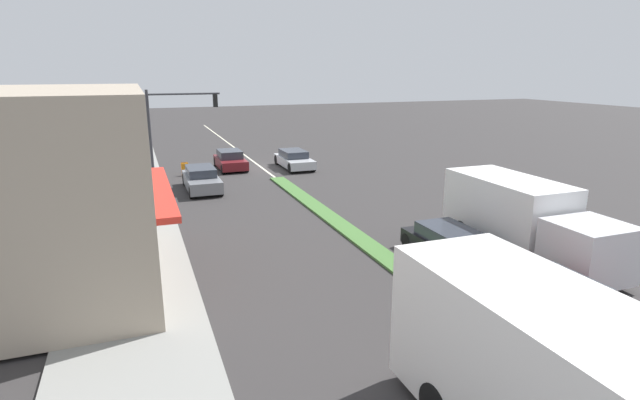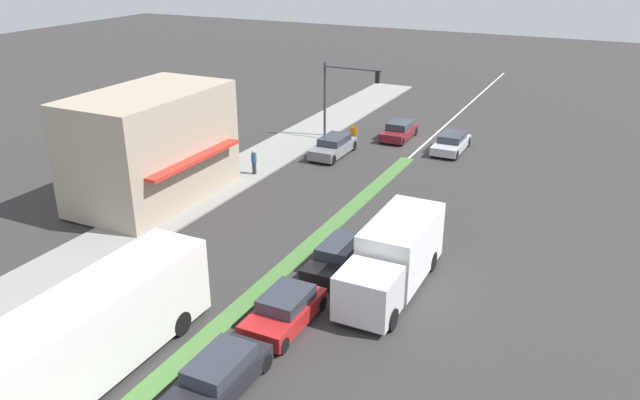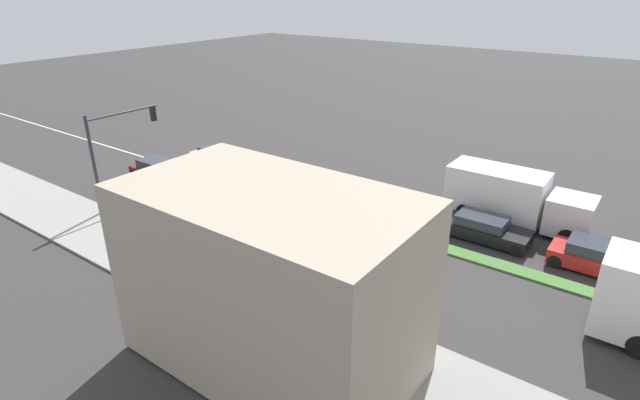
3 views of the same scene
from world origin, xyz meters
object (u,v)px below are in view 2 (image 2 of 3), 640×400
Objects in this scene: city_bus at (80,339)px; hatchback_red at (285,310)px; delivery_truck at (394,256)px; warning_aframe_sign at (354,132)px; suv_grey at (333,146)px; sedan_silver at (451,143)px; traffic_signal_main at (342,88)px; sedan_dark at (218,378)px; sedan_maroon at (399,131)px; suv_black at (339,256)px; pedestrian at (254,161)px.

city_bus reaches higher than hatchback_red.
delivery_truck is 12.93m from city_bus.
warning_aframe_sign is 0.19× the size of suv_grey.
city_bus is at bearing 56.14° from delivery_truck.
sedan_silver is at bearing -90.00° from hatchback_red.
sedan_silver is 0.98× the size of suv_grey.
traffic_signal_main is at bearing -59.76° from delivery_truck.
suv_grey is at bearing 32.62° from sedan_silver.
sedan_dark is 1.13× the size of sedan_maroon.
sedan_dark is at bearing 73.15° from delivery_truck.
sedan_silver is at bearing -81.96° from delivery_truck.
hatchback_red is 0.90× the size of sedan_dark.
city_bus is 7.55m from hatchback_red.
sedan_silver is at bearing -90.00° from sedan_dark.
city_bus is 2.51× the size of sedan_silver.
delivery_truck reaches higher than sedan_dark.
hatchback_red is at bearing 59.20° from delivery_truck.
delivery_truck is 1.68× the size of suv_black.
hatchback_red is at bearing 107.33° from warning_aframe_sign.
warning_aframe_sign is 0.19× the size of suv_black.
sedan_maroon is at bearing -81.73° from sedan_dark.
delivery_truck reaches higher than suv_grey.
pedestrian is 0.40× the size of hatchback_red.
hatchback_red is (2.80, 4.70, -0.82)m from delivery_truck.
city_bus is 31.78m from sedan_maroon.
sedan_maroon is (-3.28, -1.11, 0.21)m from warning_aframe_sign.
hatchback_red is at bearing -90.00° from sedan_dark.
sedan_silver is 1.12× the size of sedan_maroon.
warning_aframe_sign is at bearing -127.66° from traffic_signal_main.
hatchback_red is 24.51m from sedan_silver.
sedan_maroon is (4.40, -1.22, 0.01)m from sedan_silver.
pedestrian is at bearing 64.52° from sedan_maroon.
suv_grey is at bearing -63.95° from suv_black.
suv_grey is (-1.12, 3.88, -3.24)m from traffic_signal_main.
sedan_dark is at bearing 90.00° from sedan_silver.
pedestrian is 0.36× the size of sedan_dark.
sedan_silver is at bearing -147.38° from suv_grey.
hatchback_red is at bearing 109.89° from suv_grey.
sedan_maroon is 0.87× the size of suv_grey.
city_bus reaches higher than sedan_maroon.
city_bus is at bearing 90.00° from sedan_maroon.
delivery_truck reaches higher than pedestrian.
city_bus reaches higher than delivery_truck.
pedestrian is 13.07m from sedan_maroon.
delivery_truck reaches higher than suv_black.
hatchback_red is at bearing 109.30° from traffic_signal_main.
sedan_silver is 4.57m from sedan_maroon.
hatchback_red is 0.89× the size of suv_grey.
delivery_truck is at bearing 144.26° from pedestrian.
delivery_truck is 2.97m from suv_black.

